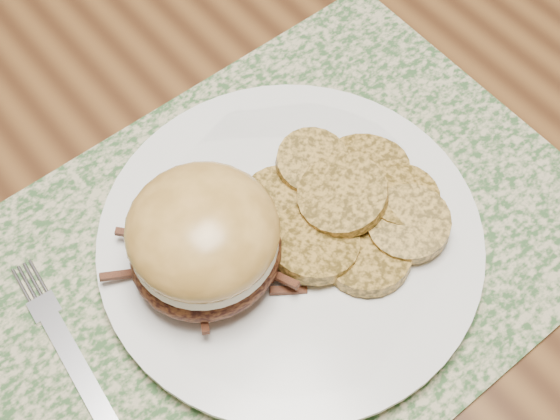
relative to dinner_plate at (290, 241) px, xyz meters
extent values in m
cube|color=#33572C|center=(-0.01, 0.00, -0.01)|extent=(0.45, 0.33, 0.00)
cylinder|color=white|center=(0.00, 0.00, 0.00)|extent=(0.26, 0.26, 0.02)
ellipsoid|color=black|center=(-0.06, 0.02, 0.03)|extent=(0.11, 0.10, 0.04)
cylinder|color=beige|center=(-0.06, 0.02, 0.05)|extent=(0.10, 0.10, 0.01)
ellipsoid|color=#C38D40|center=(-0.06, 0.02, 0.06)|extent=(0.10, 0.10, 0.06)
cylinder|color=#A97D31|center=(0.01, 0.02, 0.01)|extent=(0.08, 0.08, 0.01)
cylinder|color=#A97D31|center=(0.05, 0.03, 0.02)|extent=(0.08, 0.08, 0.02)
cylinder|color=#A97D31|center=(0.08, 0.01, 0.01)|extent=(0.09, 0.09, 0.02)
cylinder|color=#A97D31|center=(0.01, -0.02, 0.02)|extent=(0.08, 0.08, 0.02)
cylinder|color=#A97D31|center=(0.04, -0.01, 0.03)|extent=(0.08, 0.08, 0.03)
cylinder|color=#A97D31|center=(0.08, -0.03, 0.02)|extent=(0.07, 0.07, 0.02)
cylinder|color=#A97D31|center=(0.03, -0.05, 0.01)|extent=(0.09, 0.09, 0.02)
cylinder|color=#A97D31|center=(0.07, -0.05, 0.02)|extent=(0.08, 0.08, 0.02)
cylinder|color=#A97D31|center=(0.06, -0.02, 0.02)|extent=(0.07, 0.07, 0.01)
cylinder|color=#A97D31|center=(0.08, 0.00, 0.01)|extent=(0.08, 0.08, 0.02)
cube|color=silver|center=(-0.17, 0.00, -0.01)|extent=(0.02, 0.12, 0.00)
cube|color=silver|center=(-0.16, 0.07, -0.01)|extent=(0.02, 0.02, 0.00)
camera|label=1|loc=(-0.17, -0.20, 0.49)|focal=50.00mm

